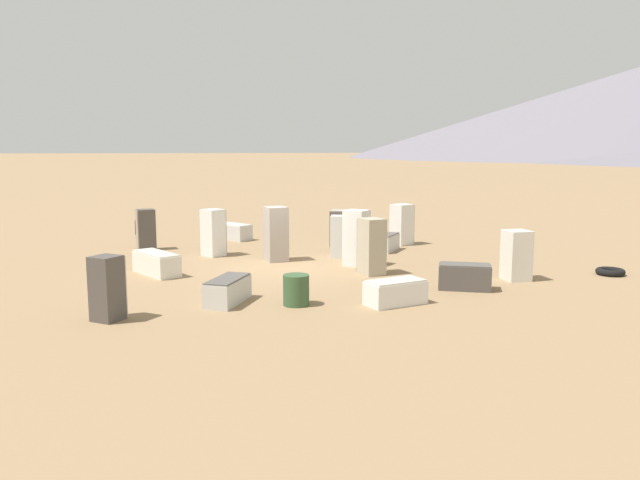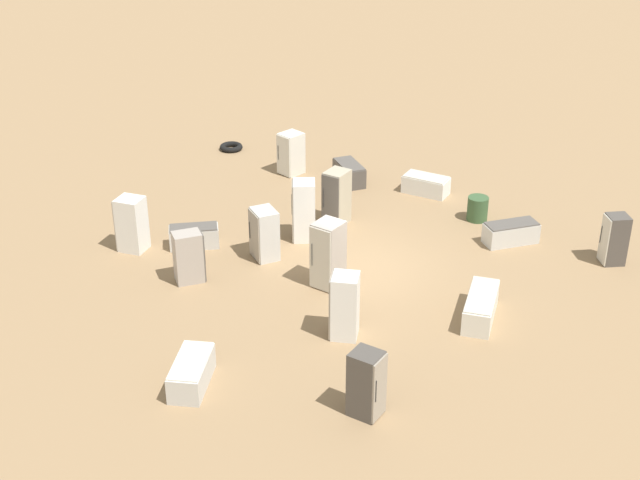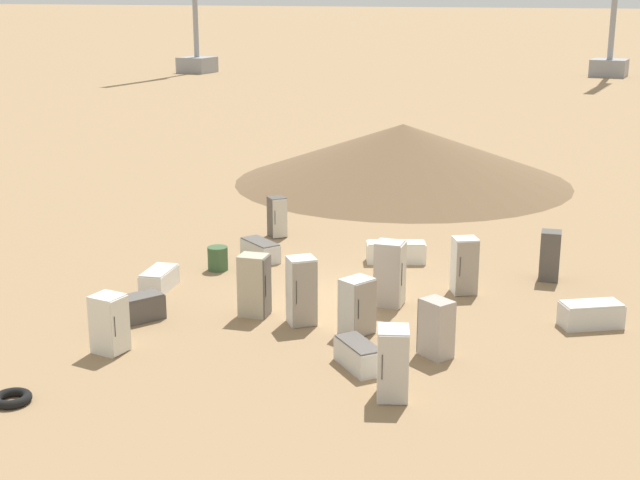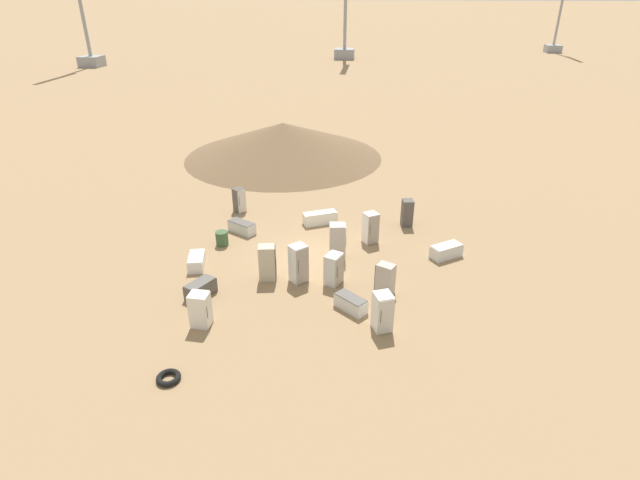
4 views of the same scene
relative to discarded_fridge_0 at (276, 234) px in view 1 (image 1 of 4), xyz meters
The scene contains 19 objects.
ground_plane 1.63m from the discarded_fridge_0, 86.69° to the left, with size 1000.00×1000.00×0.00m, color #937551.
discarded_fridge_0 is the anchor object (origin of this frame).
discarded_fridge_1 6.03m from the discarded_fridge_0, 67.04° to the left, with size 1.37×1.71×0.64m.
discarded_fridge_2 3.87m from the discarded_fridge_0, 127.90° to the left, with size 0.74×0.89×1.73m.
discarded_fridge_3 7.07m from the discarded_fridge_0, 125.86° to the left, with size 1.56×1.24×0.71m.
discarded_fridge_4 2.87m from the discarded_fridge_0, 146.34° to the left, with size 0.97×0.97×1.85m.
discarded_fridge_5 5.63m from the discarded_fridge_0, 39.86° to the right, with size 0.77×0.69×1.55m.
discarded_fridge_6 6.05m from the discarded_fridge_0, 158.07° to the right, with size 0.96×0.90×1.63m.
discarded_fridge_7 7.94m from the discarded_fridge_0, 141.09° to the left, with size 0.71×0.79×1.47m.
discarded_fridge_8 4.27m from the discarded_fridge_0, 18.44° to the left, with size 1.46×2.05×0.69m.
discarded_fridge_9 4.57m from the discarded_fridge_0, 167.97° to the right, with size 1.38×1.50×0.65m.
discarded_fridge_10 6.98m from the discarded_fridge_0, 103.82° to the left, with size 1.61×1.04×0.61m.
discarded_fridge_11 8.18m from the discarded_fridge_0, 51.20° to the left, with size 0.83×0.84×1.47m.
discarded_fridge_12 2.53m from the discarded_fridge_0, 39.15° to the right, with size 0.93×0.93×1.68m.
discarded_fridge_13 5.54m from the discarded_fridge_0, 82.21° to the right, with size 1.52×1.74×0.67m.
discarded_fridge_14 3.79m from the discarded_fridge_0, 141.40° to the right, with size 0.84×0.94×1.45m.
discarded_fridge_15 2.41m from the discarded_fridge_0, behind, with size 0.97×0.90×1.49m.
scrap_tire 10.74m from the discarded_fridge_0, 151.50° to the left, with size 0.85×0.85×0.20m.
rusty_barrel 6.25m from the discarded_fridge_0, 83.21° to the left, with size 0.65×0.65×0.76m.
Camera 1 is at (4.07, 19.48, 3.84)m, focal length 35.00 mm.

